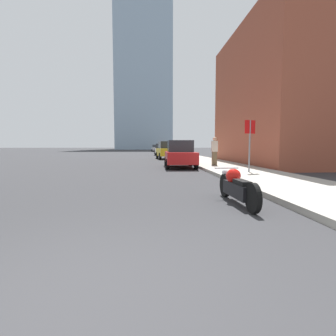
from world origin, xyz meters
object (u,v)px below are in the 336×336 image
Objects in this scene: stop_sign at (250,137)px; parked_car_white at (161,149)px; parked_car_black at (159,149)px; parked_car_silver at (156,148)px; pedestrian at (215,151)px; parked_car_yellow at (167,150)px; motorcycle at (236,187)px; parked_car_red at (180,154)px.

parked_car_white is at bearing 96.10° from stop_sign.
parked_car_black is 0.95× the size of parked_car_silver.
parked_car_black is 2.55× the size of pedestrian.
parked_car_silver is (-0.18, 34.87, -0.08)m from parked_car_yellow.
parked_car_silver is (-0.03, 23.42, -0.02)m from parked_car_white.
parked_car_black is (0.18, 10.50, -0.06)m from parked_car_white.
parked_car_yellow is at bearing -87.20° from parked_car_white.
parked_car_white is (-0.29, 32.33, 0.45)m from motorcycle.
pedestrian reaches higher than parked_car_yellow.
parked_car_yellow is 1.78× the size of stop_sign.
motorcycle is at bearing -113.88° from stop_sign.
pedestrian is at bearing -4.80° from parked_car_red.
parked_car_black is (-0.00, 32.66, -0.04)m from parked_car_red.
parked_car_silver is at bearing 85.59° from parked_car_yellow.
pedestrian is (2.10, -0.24, 0.23)m from parked_car_red.
parked_car_yellow is at bearing -88.76° from parked_car_black.
parked_car_white is (-0.15, 11.44, -0.05)m from parked_car_yellow.
stop_sign is at bearing -57.22° from parked_car_red.
parked_car_red is 45.58m from parked_car_silver.
parked_car_black is at bearing 91.72° from parked_car_red.
parked_car_yellow reaches higher than motorcycle.
pedestrian is (2.29, -22.40, 0.21)m from parked_car_white.
parked_car_yellow is at bearing 101.02° from pedestrian.
motorcycle is at bearing -87.46° from parked_car_white.
parked_car_yellow is at bearing 100.07° from stop_sign.
motorcycle is 10.15m from pedestrian.
parked_car_red is 32.66m from parked_car_black.
parked_car_black is at bearing -94.64° from parked_car_silver.
parked_car_white is 23.42m from parked_car_silver.
parked_car_white is at bearing 92.20° from parked_car_red.
parked_car_red is 22.16m from parked_car_white.
stop_sign is (2.69, -15.12, 0.85)m from parked_car_yellow.
parked_car_white is at bearing 88.67° from motorcycle.
pedestrian is at bearing -82.14° from parked_car_white.
parked_car_yellow is 11.44m from parked_car_white.
parked_car_white is 1.01× the size of parked_car_black.
parked_car_yellow is at bearing 91.89° from parked_car_red.
parked_car_red is 5.23m from stop_sign.
motorcycle is at bearing -88.54° from parked_car_black.
parked_car_red is at bearing -87.49° from parked_car_white.
motorcycle is 10.18m from parked_car_red.
motorcycle is 55.76m from parked_car_silver.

